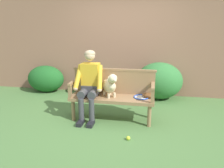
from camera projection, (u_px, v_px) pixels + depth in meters
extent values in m
plane|color=#4C753D|center=(112.00, 119.00, 4.30)|extent=(40.00, 40.00, 0.00)
cube|color=#936651|center=(125.00, 42.00, 5.67)|extent=(8.00, 0.30, 2.70)
ellipsoid|color=#286B2D|center=(91.00, 83.00, 5.76)|extent=(0.89, 0.66, 0.61)
ellipsoid|color=#337538|center=(159.00, 81.00, 5.37)|extent=(1.12, 0.90, 0.90)
ellipsoid|color=#1E5B23|center=(46.00, 79.00, 5.94)|extent=(1.00, 0.68, 0.72)
cube|color=#93704C|center=(112.00, 98.00, 4.19)|extent=(1.60, 0.51, 0.06)
cylinder|color=#93704C|center=(73.00, 111.00, 4.19)|extent=(0.07, 0.07, 0.40)
cylinder|color=#93704C|center=(149.00, 116.00, 3.94)|extent=(0.07, 0.07, 0.40)
cylinder|color=#93704C|center=(80.00, 104.00, 4.56)|extent=(0.07, 0.07, 0.40)
cylinder|color=#93704C|center=(150.00, 108.00, 4.31)|extent=(0.07, 0.07, 0.40)
cube|color=#93704C|center=(114.00, 82.00, 4.33)|extent=(1.60, 0.05, 0.46)
cube|color=#93704C|center=(114.00, 70.00, 4.26)|extent=(1.64, 0.06, 0.04)
cube|color=#93704C|center=(70.00, 92.00, 4.08)|extent=(0.06, 0.06, 0.24)
cube|color=#93704C|center=(74.00, 82.00, 4.24)|extent=(0.06, 0.51, 0.04)
cube|color=#93704C|center=(153.00, 97.00, 3.81)|extent=(0.06, 0.06, 0.24)
cube|color=#93704C|center=(153.00, 85.00, 3.98)|extent=(0.06, 0.51, 0.04)
cube|color=black|center=(80.00, 123.00, 4.05)|extent=(0.10, 0.24, 0.07)
cylinder|color=#3D3D42|center=(81.00, 109.00, 4.06)|extent=(0.10, 0.10, 0.41)
cylinder|color=#3D3D42|center=(83.00, 93.00, 4.14)|extent=(0.15, 0.32, 0.15)
cube|color=black|center=(91.00, 124.00, 4.02)|extent=(0.10, 0.24, 0.07)
cylinder|color=#3D3D42|center=(92.00, 110.00, 4.03)|extent=(0.10, 0.10, 0.41)
cylinder|color=#3D3D42|center=(94.00, 93.00, 4.11)|extent=(0.15, 0.32, 0.15)
cube|color=#3D3D42|center=(91.00, 90.00, 4.28)|extent=(0.32, 0.24, 0.20)
cube|color=gold|center=(91.00, 76.00, 4.22)|extent=(0.34, 0.22, 0.52)
cylinder|color=gold|center=(78.00, 76.00, 4.14)|extent=(0.14, 0.33, 0.45)
sphere|color=#DBB28E|center=(75.00, 88.00, 4.08)|extent=(0.09, 0.09, 0.09)
cylinder|color=gold|center=(100.00, 77.00, 4.07)|extent=(0.14, 0.33, 0.45)
sphere|color=#DBB28E|center=(99.00, 90.00, 4.00)|extent=(0.09, 0.09, 0.09)
sphere|color=#DBB28E|center=(90.00, 55.00, 4.09)|extent=(0.20, 0.20, 0.20)
ellipsoid|color=tan|center=(90.00, 54.00, 4.10)|extent=(0.21, 0.21, 0.14)
cylinder|color=beige|center=(109.00, 96.00, 4.08)|extent=(0.05, 0.05, 0.09)
cylinder|color=beige|center=(114.00, 95.00, 4.13)|extent=(0.05, 0.05, 0.09)
cylinder|color=beige|center=(104.00, 93.00, 4.25)|extent=(0.05, 0.05, 0.09)
cylinder|color=beige|center=(110.00, 92.00, 4.31)|extent=(0.05, 0.05, 0.09)
ellipsoid|color=beige|center=(109.00, 86.00, 4.15)|extent=(0.37, 0.40, 0.26)
sphere|color=beige|center=(112.00, 87.00, 4.05)|extent=(0.15, 0.15, 0.15)
sphere|color=beige|center=(113.00, 79.00, 3.97)|extent=(0.17, 0.17, 0.17)
ellipsoid|color=beige|center=(114.00, 80.00, 3.91)|extent=(0.11, 0.12, 0.06)
ellipsoid|color=beige|center=(109.00, 79.00, 3.96)|extent=(0.06, 0.06, 0.12)
ellipsoid|color=beige|center=(116.00, 79.00, 4.02)|extent=(0.06, 0.06, 0.12)
sphere|color=beige|center=(106.00, 82.00, 4.27)|extent=(0.08, 0.08, 0.08)
torus|color=blue|center=(141.00, 97.00, 4.13)|extent=(0.40, 0.40, 0.02)
cylinder|color=silver|center=(141.00, 97.00, 4.13)|extent=(0.25, 0.25, 0.00)
cube|color=blue|center=(146.00, 95.00, 4.25)|extent=(0.07, 0.08, 0.02)
cylinder|color=black|center=(150.00, 93.00, 4.35)|extent=(0.13, 0.20, 0.03)
ellipsoid|color=brown|center=(148.00, 95.00, 4.11)|extent=(0.27, 0.25, 0.09)
sphere|color=#CCDB33|center=(128.00, 138.00, 3.52)|extent=(0.07, 0.07, 0.07)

